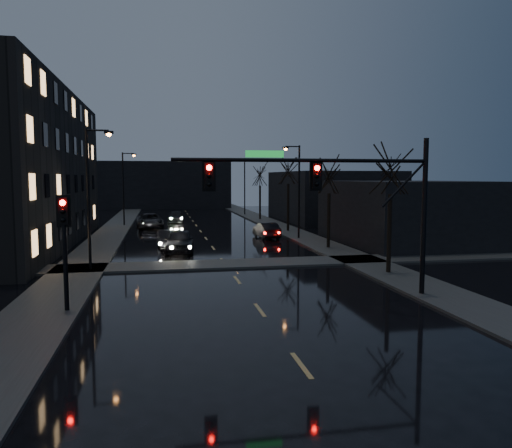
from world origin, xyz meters
name	(u,v)px	position (x,y,z in m)	size (l,w,h in m)	color
ground	(324,396)	(0.00, 0.00, 0.00)	(160.00, 160.00, 0.00)	black
sidewalk_left	(108,236)	(-8.50, 35.00, 0.06)	(3.00, 140.00, 0.12)	#2D2D2B
sidewalk_right	(292,232)	(8.50, 35.00, 0.06)	(3.00, 140.00, 0.12)	#2D2D2B
sidewalk_cross	(226,264)	(0.00, 18.50, 0.06)	(40.00, 3.00, 0.12)	#2D2D2B
commercial_right_near	(404,212)	(15.50, 26.00, 2.50)	(10.00, 14.00, 5.00)	black
commercial_right_far	(331,196)	(17.00, 48.00, 3.00)	(12.00, 18.00, 6.00)	black
far_block	(165,185)	(-3.00, 78.00, 4.00)	(22.00, 10.00, 8.00)	black
signal_mast	(344,187)	(3.85, 9.00, 4.87)	(11.11, 0.41, 7.00)	black
signal_pole_left	(64,237)	(-7.50, 8.99, 3.01)	(0.35, 0.41, 4.53)	black
tree_near	(391,160)	(8.40, 14.00, 6.22)	(3.52, 3.52, 8.08)	black
tree_mid_a	(329,170)	(8.40, 24.00, 5.83)	(3.30, 3.30, 7.58)	black
tree_mid_b	(288,164)	(8.40, 36.00, 6.61)	(3.74, 3.74, 8.59)	black
tree_far	(260,171)	(8.40, 50.00, 6.06)	(3.43, 3.43, 7.88)	black
streetlight_l_near	(92,187)	(-7.58, 18.00, 4.77)	(1.53, 0.28, 8.00)	black
streetlight_l_far	(125,182)	(-7.58, 45.00, 4.77)	(1.53, 0.28, 8.00)	black
streetlight_r_mid	(297,184)	(7.58, 30.00, 4.77)	(1.53, 0.28, 8.00)	black
streetlight_r_far	(243,181)	(7.58, 58.00, 4.77)	(1.53, 0.28, 8.00)	black
oncoming_car_a	(180,241)	(-2.56, 24.30, 0.82)	(1.93, 4.79, 1.63)	black
oncoming_car_b	(168,239)	(-3.31, 26.48, 0.67)	(1.42, 4.06, 1.34)	black
oncoming_car_c	(150,221)	(-4.96, 42.04, 0.77)	(2.55, 5.54, 1.54)	black
oncoming_car_d	(176,217)	(-2.10, 48.48, 0.63)	(1.78, 4.37, 1.27)	black
lead_car	(266,230)	(5.22, 31.21, 0.69)	(1.46, 4.20, 1.38)	black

